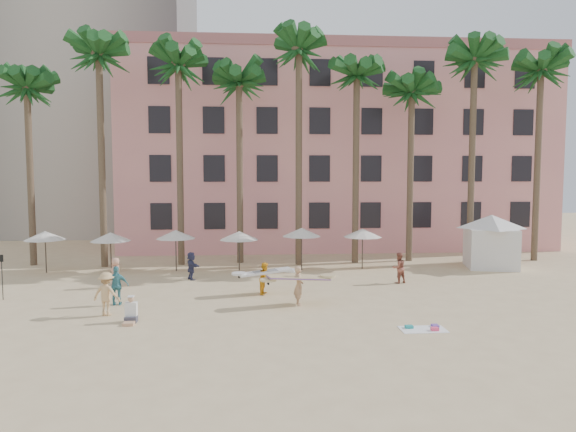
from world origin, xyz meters
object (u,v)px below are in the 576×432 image
(carrier_yellow, at_px, (299,283))
(carrier_white, at_px, (265,277))
(pink_hotel, at_px, (331,154))
(cabana, at_px, (491,236))

(carrier_yellow, relative_size, carrier_white, 1.08)
(carrier_white, bearing_deg, pink_hotel, 72.13)
(cabana, xyz_separation_m, carrier_yellow, (-13.52, -8.93, -1.03))
(pink_hotel, height_order, carrier_white, pink_hotel)
(cabana, relative_size, carrier_white, 1.91)
(cabana, height_order, carrier_yellow, cabana)
(cabana, bearing_deg, carrier_yellow, -146.56)
(pink_hotel, relative_size, carrier_yellow, 11.42)
(pink_hotel, height_order, cabana, pink_hotel)
(pink_hotel, xyz_separation_m, carrier_yellow, (-5.00, -22.53, -6.97))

